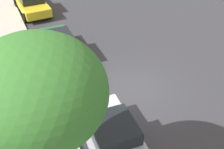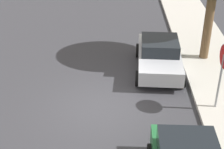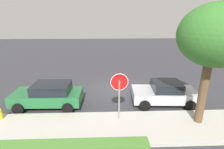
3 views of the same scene
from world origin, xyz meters
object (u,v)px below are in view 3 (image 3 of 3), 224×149
object	(u,v)px
parked_car_green	(49,95)
street_tree_near_corner	(217,36)
stop_sign	(119,89)
fire_hydrant	(0,115)
parked_car_silver	(164,93)

from	to	relation	value
parked_car_green	street_tree_near_corner	bearing A→B (deg)	164.15
stop_sign	street_tree_near_corner	xyz separation A→B (m)	(-4.04, 0.59, 2.58)
fire_hydrant	parked_car_silver	bearing A→B (deg)	-170.19
parked_car_silver	parked_car_green	world-z (taller)	parked_car_green
parked_car_silver	fire_hydrant	bearing A→B (deg)	9.81
stop_sign	fire_hydrant	world-z (taller)	stop_sign
parked_car_silver	street_tree_near_corner	world-z (taller)	street_tree_near_corner
fire_hydrant	street_tree_near_corner	bearing A→B (deg)	175.51
street_tree_near_corner	fire_hydrant	distance (m)	10.96
stop_sign	parked_car_green	size ratio (longest dim) A/B	0.64
fire_hydrant	stop_sign	bearing A→B (deg)	178.00
stop_sign	fire_hydrant	bearing A→B (deg)	-2.00
parked_car_silver	stop_sign	bearing A→B (deg)	31.26
parked_car_silver	street_tree_near_corner	xyz separation A→B (m)	(-1.10, 2.37, 3.67)
stop_sign	parked_car_green	distance (m)	4.54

